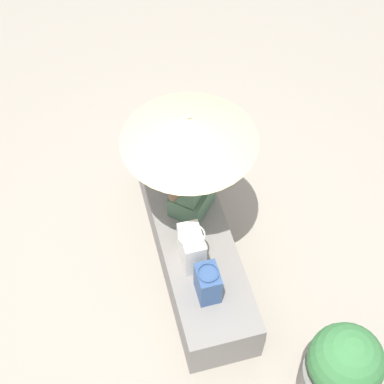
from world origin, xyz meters
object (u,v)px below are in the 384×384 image
(person_seated, at_px, (191,179))
(planter_near, at_px, (341,369))
(tote_bag_canvas, at_px, (208,283))
(shoulder_bag_spare, at_px, (163,151))
(parasol, at_px, (189,130))
(handbag_black, at_px, (192,248))

(person_seated, xyz_separation_m, planter_near, (-1.61, -0.68, -0.42))
(person_seated, height_order, tote_bag_canvas, person_seated)
(shoulder_bag_spare, distance_m, planter_near, 2.30)
(parasol, height_order, handbag_black, parasol)
(planter_near, bearing_deg, parasol, 24.47)
(shoulder_bag_spare, bearing_deg, tote_bag_canvas, -178.62)
(person_seated, xyz_separation_m, shoulder_bag_spare, (0.53, 0.12, -0.22))
(planter_near, bearing_deg, tote_bag_canvas, 43.53)
(person_seated, distance_m, handbag_black, 0.56)
(handbag_black, distance_m, shoulder_bag_spare, 1.03)
(tote_bag_canvas, bearing_deg, handbag_black, 7.81)
(tote_bag_canvas, relative_size, shoulder_bag_spare, 0.97)
(person_seated, bearing_deg, planter_near, -157.29)
(parasol, bearing_deg, handbag_black, 167.52)
(handbag_black, height_order, planter_near, planter_near)
(parasol, xyz_separation_m, shoulder_bag_spare, (0.59, 0.09, -0.86))
(tote_bag_canvas, distance_m, planter_near, 1.12)
(parasol, height_order, tote_bag_canvas, parasol)
(tote_bag_canvas, bearing_deg, shoulder_bag_spare, 1.38)
(shoulder_bag_spare, bearing_deg, handbag_black, 179.44)
(person_seated, xyz_separation_m, parasol, (-0.06, 0.03, 0.64))
(person_seated, relative_size, shoulder_bag_spare, 2.67)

